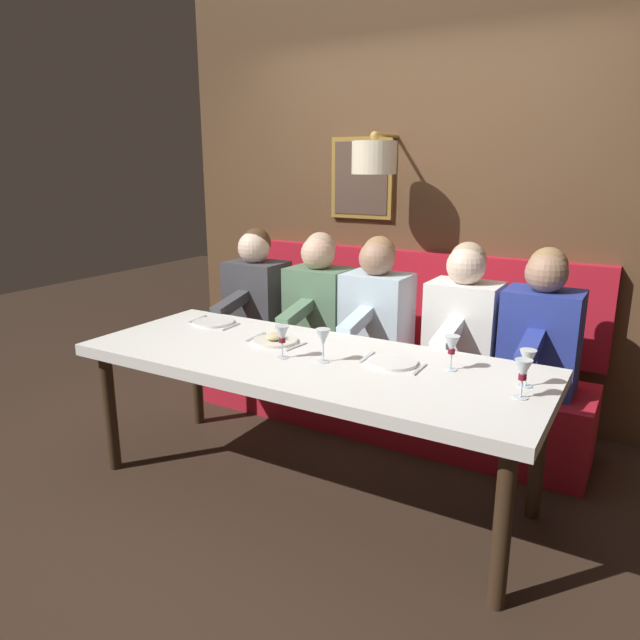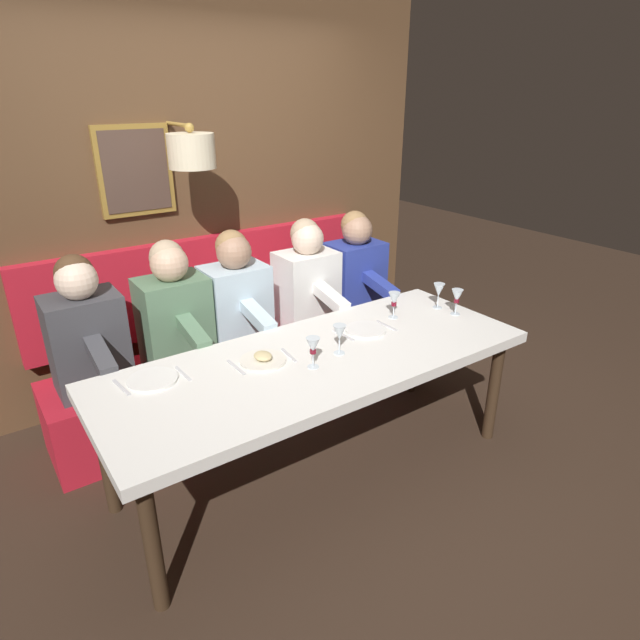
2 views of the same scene
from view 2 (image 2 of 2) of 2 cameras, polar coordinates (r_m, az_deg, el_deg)
ground_plane at (r=3.25m, az=-0.12°, el=-15.53°), size 12.00×12.00×0.00m
dining_table at (r=2.87m, az=-0.13°, el=-5.02°), size 0.90×2.33×0.74m
banquette_bench at (r=3.77m, az=-7.93°, el=-5.70°), size 0.52×2.53×0.45m
back_wall_panel at (r=3.88m, az=-12.99°, el=12.81°), size 0.59×3.73×2.90m
diner_nearest at (r=3.99m, az=3.75°, el=5.46°), size 0.60×0.40×0.79m
diner_near at (r=3.75m, az=-1.39°, el=4.31°), size 0.60×0.40×0.79m
diner_middle at (r=3.50m, az=-8.91°, el=2.57°), size 0.60×0.40×0.79m
diner_far at (r=3.35m, az=-15.25°, el=1.06°), size 0.60×0.40×0.79m
diner_farthest at (r=3.24m, az=-23.64°, el=-0.95°), size 0.60×0.40×0.79m
place_setting_0 at (r=2.73m, az=-17.33°, el=-6.05°), size 0.24×0.32×0.01m
place_setting_1 at (r=3.14m, az=4.86°, el=-1.03°), size 0.24×0.31×0.01m
place_setting_2 at (r=2.80m, az=-6.07°, el=-4.15°), size 0.24×0.32×0.05m
wine_glass_0 at (r=3.30m, az=7.88°, el=2.12°), size 0.07×0.07×0.16m
wine_glass_1 at (r=2.82m, az=2.08°, el=-1.43°), size 0.07×0.07×0.16m
wine_glass_2 at (r=3.43m, az=14.34°, el=2.38°), size 0.07×0.07×0.16m
wine_glass_3 at (r=3.50m, az=12.50°, el=3.06°), size 0.07×0.07×0.16m
wine_glass_4 at (r=2.68m, az=-0.75°, el=-2.85°), size 0.07×0.07×0.16m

